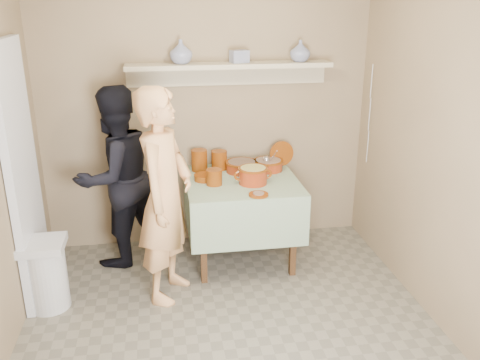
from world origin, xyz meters
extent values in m
plane|color=#6D6656|center=(0.00, 0.00, 0.00)|extent=(3.50, 3.50, 0.00)
cube|color=silver|center=(-1.46, 0.95, 1.00)|extent=(0.06, 0.70, 2.00)
cylinder|color=#652A09|center=(-0.09, 1.58, 0.86)|extent=(0.15, 0.15, 0.20)
cylinder|color=#652A09|center=(0.09, 1.59, 0.85)|extent=(0.14, 0.14, 0.17)
cylinder|color=#652A09|center=(0.00, 1.19, 0.83)|extent=(0.14, 0.14, 0.14)
cylinder|color=#652A09|center=(-0.07, 1.31, 0.79)|extent=(0.18, 0.18, 0.05)
cylinder|color=#652A09|center=(0.68, 1.59, 0.88)|extent=(0.24, 0.08, 0.23)
imported|color=navy|center=(0.83, 1.61, 1.81)|extent=(0.23, 0.23, 0.19)
imported|color=navy|center=(-0.22, 1.63, 1.82)|extent=(0.27, 0.27, 0.20)
cube|color=navy|center=(0.29, 1.62, 1.77)|extent=(0.17, 0.14, 0.11)
imported|color=tan|center=(-0.42, 0.78, 0.84)|extent=(0.61, 0.72, 1.68)
imported|color=black|center=(-0.83, 1.42, 0.79)|extent=(0.98, 0.95, 1.58)
cube|color=#8E7657|center=(0.00, 1.76, 1.30)|extent=(3.00, 0.02, 2.60)
cube|color=#8E7657|center=(1.51, 0.00, 1.30)|extent=(0.02, 3.50, 2.60)
cube|color=#4C2D16|center=(-0.13, 0.90, 0.35)|extent=(0.05, 0.05, 0.71)
cube|color=#4C2D16|center=(0.63, 0.90, 0.35)|extent=(0.05, 0.05, 0.71)
cube|color=#4C2D16|center=(-0.13, 1.66, 0.35)|extent=(0.05, 0.05, 0.71)
cube|color=#4C2D16|center=(0.63, 1.66, 0.35)|extent=(0.05, 0.05, 0.71)
cube|color=#4C2D16|center=(0.25, 1.28, 0.73)|extent=(0.90, 0.90, 0.04)
cube|color=#1E591E|center=(0.25, 1.28, 0.76)|extent=(0.96, 0.96, 0.01)
cube|color=#1E591E|center=(0.25, 0.80, 0.54)|extent=(0.96, 0.01, 0.44)
cube|color=#1E591E|center=(0.25, 1.76, 0.54)|extent=(0.96, 0.01, 0.44)
cube|color=#1E591E|center=(-0.23, 1.28, 0.54)|extent=(0.01, 0.96, 0.44)
cube|color=#1E591E|center=(0.73, 1.28, 0.54)|extent=(0.01, 0.96, 0.44)
cylinder|color=maroon|center=(0.28, 1.48, 0.81)|extent=(0.28, 0.28, 0.09)
cylinder|color=#652A09|center=(0.28, 1.48, 0.85)|extent=(0.30, 0.30, 0.01)
cylinder|color=brown|center=(0.28, 1.48, 0.83)|extent=(0.25, 0.25, 0.05)
cylinder|color=maroon|center=(0.53, 1.49, 0.81)|extent=(0.26, 0.26, 0.09)
cylinder|color=#652A09|center=(0.53, 1.49, 0.85)|extent=(0.28, 0.28, 0.01)
cylinder|color=#8C6B54|center=(0.53, 1.49, 0.83)|extent=(0.23, 0.23, 0.05)
cylinder|color=silver|center=(0.55, 1.35, 0.94)|extent=(0.01, 0.22, 0.16)
sphere|color=silver|center=(0.51, 1.47, 0.87)|extent=(0.07, 0.07, 0.07)
cylinder|color=maroon|center=(0.33, 1.16, 0.83)|extent=(0.24, 0.24, 0.14)
cylinder|color=#652A09|center=(0.33, 1.16, 0.90)|extent=(0.25, 0.25, 0.01)
cylinder|color=tan|center=(0.33, 1.16, 0.88)|extent=(0.21, 0.21, 0.05)
torus|color=#652A09|center=(0.21, 1.16, 0.84)|extent=(0.09, 0.02, 0.09)
torus|color=#652A09|center=(0.45, 1.16, 0.84)|extent=(0.09, 0.02, 0.09)
cylinder|color=#652A09|center=(0.32, 0.88, 0.77)|extent=(0.16, 0.16, 0.02)
cylinder|color=#8C6B54|center=(0.32, 0.88, 0.78)|extent=(0.09, 0.09, 0.01)
cube|color=#BDAE8D|center=(0.20, 1.62, 1.70)|extent=(1.80, 0.25, 0.04)
cube|color=#BDAE8D|center=(0.20, 1.74, 1.60)|extent=(1.80, 0.02, 0.18)
cylinder|color=silver|center=(-1.34, 0.73, 0.25)|extent=(0.30, 0.30, 0.50)
cube|color=silver|center=(-1.34, 0.73, 0.53)|extent=(0.32, 0.32, 0.06)
cylinder|color=silver|center=(1.47, 1.50, 1.55)|extent=(0.01, 0.01, 0.30)
cylinder|color=silver|center=(1.47, 1.48, 1.25)|extent=(0.01, 0.01, 0.30)
cylinder|color=silver|center=(1.47, 1.46, 0.95)|extent=(0.01, 0.01, 0.30)
camera|label=1|loc=(-0.43, -2.83, 2.27)|focal=38.00mm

